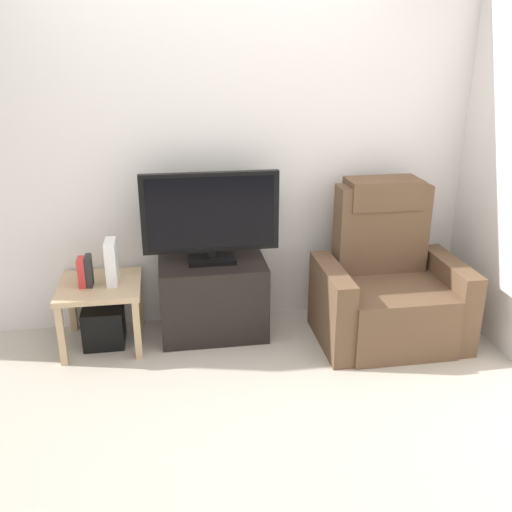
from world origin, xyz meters
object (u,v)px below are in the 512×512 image
object	(u,v)px
recliner_armchair	(387,286)
game_console	(111,262)
side_table	(101,293)
book_leftmost	(82,272)
tv_stand	(213,298)
television	(211,216)
book_middle	(89,271)
subwoofer_box	(104,325)

from	to	relation	value
recliner_armchair	game_console	xyz separation A→B (m)	(-1.86, 0.19, 0.22)
side_table	book_leftmost	world-z (taller)	book_leftmost
tv_stand	television	xyz separation A→B (m)	(0.00, 0.02, 0.60)
side_table	book_middle	bearing A→B (deg)	-159.99
recliner_armchair	subwoofer_box	distance (m)	1.97
television	book_middle	world-z (taller)	television
tv_stand	book_middle	size ratio (longest dim) A/B	3.50
book_leftmost	book_middle	world-z (taller)	book_middle
game_console	book_leftmost	bearing A→B (deg)	-171.03
recliner_armchair	game_console	distance (m)	1.88
recliner_armchair	book_middle	bearing A→B (deg)	163.96
game_console	recliner_armchair	bearing A→B (deg)	-5.97
recliner_armchair	subwoofer_box	bearing A→B (deg)	163.25
tv_stand	television	distance (m)	0.60
television	book_leftmost	size ratio (longest dim) A/B	4.72
side_table	recliner_armchair	bearing A→B (deg)	-5.40
recliner_armchair	side_table	xyz separation A→B (m)	(-1.95, 0.18, 0.01)
television	tv_stand	bearing A→B (deg)	-90.00
book_leftmost	game_console	size ratio (longest dim) A/B	0.67
recliner_armchair	book_leftmost	xyz separation A→B (m)	(-2.05, 0.16, 0.17)
tv_stand	game_console	bearing A→B (deg)	-178.25
side_table	subwoofer_box	bearing A→B (deg)	-45.00
tv_stand	recliner_armchair	bearing A→B (deg)	-10.22
recliner_armchair	game_console	world-z (taller)	recliner_armchair
tv_stand	side_table	bearing A→B (deg)	-177.70
subwoofer_box	book_middle	xyz separation A→B (m)	(-0.05, -0.02, 0.42)
television	side_table	bearing A→B (deg)	-176.27
side_table	television	bearing A→B (deg)	3.73
tv_stand	subwoofer_box	size ratio (longest dim) A/B	2.71
television	book_middle	distance (m)	0.88
tv_stand	recliner_armchair	xyz separation A→B (m)	(1.19, -0.21, 0.10)
tv_stand	subwoofer_box	xyz separation A→B (m)	(-0.76, -0.03, -0.14)
tv_stand	book_leftmost	bearing A→B (deg)	-176.64
recliner_armchair	book_middle	xyz separation A→B (m)	(-2.01, 0.16, 0.18)
book_middle	tv_stand	bearing A→B (deg)	3.55
subwoofer_box	game_console	world-z (taller)	game_console
recliner_armchair	subwoofer_box	world-z (taller)	recliner_armchair
recliner_armchair	book_middle	distance (m)	2.02
book_leftmost	book_middle	bearing A→B (deg)	0.00
recliner_armchair	book_leftmost	world-z (taller)	recliner_armchair
subwoofer_box	book_leftmost	xyz separation A→B (m)	(-0.10, -0.02, 0.41)
recliner_armchair	side_table	world-z (taller)	recliner_armchair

